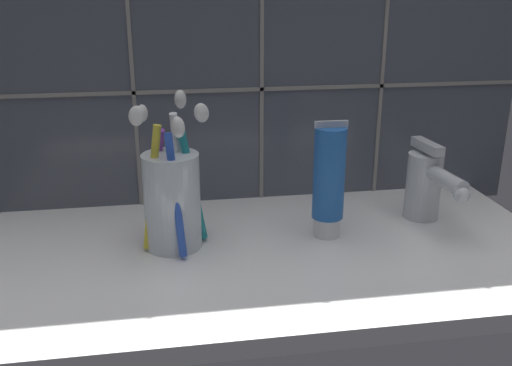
# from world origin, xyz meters

# --- Properties ---
(sink_counter) EXTENTS (0.68, 0.35, 0.02)m
(sink_counter) POSITION_xyz_m (0.00, 0.00, 0.01)
(sink_counter) COLOR white
(sink_counter) RESTS_ON ground
(tile_wall_backsplash) EXTENTS (0.78, 0.02, 0.47)m
(tile_wall_backsplash) POSITION_xyz_m (0.00, 0.18, 0.23)
(tile_wall_backsplash) COLOR #4C515B
(tile_wall_backsplash) RESTS_ON ground
(toothbrush_cup) EXTENTS (0.09, 0.12, 0.18)m
(toothbrush_cup) POSITION_xyz_m (-0.11, 0.03, 0.08)
(toothbrush_cup) COLOR silver
(toothbrush_cup) RESTS_ON sink_counter
(toothpaste_tube) EXTENTS (0.04, 0.04, 0.14)m
(toothpaste_tube) POSITION_xyz_m (0.07, 0.03, 0.09)
(toothpaste_tube) COLOR white
(toothpaste_tube) RESTS_ON sink_counter
(sink_faucet) EXTENTS (0.05, 0.12, 0.10)m
(sink_faucet) POSITION_xyz_m (0.21, 0.05, 0.07)
(sink_faucet) COLOR silver
(sink_faucet) RESTS_ON sink_counter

